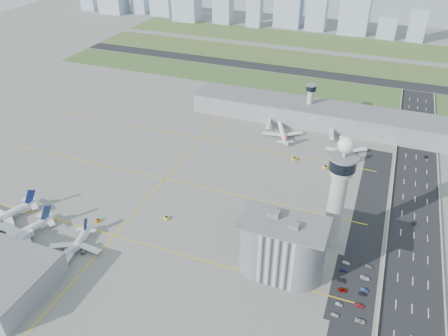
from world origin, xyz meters
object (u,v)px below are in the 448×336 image
(admin_building, at_px, (281,247))
(tug_3, at_px, (166,218))
(airplane_far_b, at_px, (347,146))
(jet_bridge_far_1, at_px, (331,132))
(tug_1, at_px, (34,223))
(tug_4, at_px, (294,159))
(car_lot_3, at_px, (342,280))
(jet_bridge_near_2, at_px, (57,263))
(car_lot_4, at_px, (344,270))
(car_lot_8, at_px, (363,294))
(car_hw_1, at_px, (414,223))
(car_lot_0, at_px, (335,315))
(car_lot_10, at_px, (365,278))
(jet_bridge_near_1, at_px, (11,249))
(car_lot_5, at_px, (346,263))
(airplane_near_c, at_px, (74,245))
(car_lot_2, at_px, (343,290))
(car_lot_9, at_px, (364,290))
(tug_2, at_px, (98,220))
(secondary_tower, at_px, (310,100))
(car_lot_6, at_px, (360,321))
(control_tower, at_px, (338,189))
(car_lot_7, at_px, (360,306))
(tug_0, at_px, (53,219))
(jet_bridge_far_0, at_px, (269,121))
(car_hw_4, at_px, (407,120))
(airplane_near_b, at_px, (13,234))
(airplane_far_a, at_px, (283,130))
(car_lot_1, at_px, (339,304))
(car_lot_11, at_px, (369,267))
(tug_5, at_px, (326,167))

(admin_building, bearing_deg, tug_3, 167.91)
(airplane_far_b, relative_size, jet_bridge_far_1, 2.55)
(tug_1, xyz_separation_m, tug_4, (122.30, 123.40, 0.16))
(tug_4, distance_m, car_lot_3, 114.27)
(jet_bridge_near_2, distance_m, car_lot_4, 144.19)
(car_lot_8, relative_size, car_hw_1, 1.05)
(car_lot_0, height_order, car_lot_10, car_lot_10)
(jet_bridge_near_1, bearing_deg, car_lot_0, -72.95)
(car_lot_5, bearing_deg, airplane_near_c, 114.18)
(jet_bridge_far_1, relative_size, car_lot_2, 3.17)
(tug_3, bearing_deg, car_lot_9, -75.01)
(tug_4, bearing_deg, tug_2, 0.47)
(secondary_tower, bearing_deg, admin_building, -82.71)
(secondary_tower, relative_size, car_lot_2, 7.22)
(car_lot_6, bearing_deg, car_lot_0, 94.27)
(airplane_near_c, bearing_deg, secondary_tower, 145.51)
(admin_building, xyz_separation_m, airplane_far_b, (14.54, 132.08, -10.30))
(control_tower, height_order, tug_1, control_tower)
(tug_4, relative_size, car_lot_10, 0.73)
(car_lot_7, bearing_deg, control_tower, 30.85)
(airplane_near_c, distance_m, tug_0, 32.69)
(jet_bridge_far_0, relative_size, tug_0, 4.26)
(control_tower, distance_m, jet_bridge_near_1, 172.69)
(car_lot_2, bearing_deg, car_hw_4, -14.55)
(jet_bridge_near_1, bearing_deg, airplane_near_b, 39.69)
(jet_bridge_near_2, height_order, car_lot_2, jet_bridge_near_2)
(airplane_far_a, xyz_separation_m, car_lot_0, (65.81, -157.79, -4.56))
(airplane_near_c, height_order, car_lot_9, airplane_near_c)
(jet_bridge_far_0, bearing_deg, car_lot_9, 20.88)
(car_lot_9, bearing_deg, car_hw_4, 3.73)
(car_lot_2, distance_m, car_lot_5, 18.74)
(airplane_near_b, height_order, jet_bridge_near_2, airplane_near_b)
(car_lot_9, bearing_deg, car_lot_6, -171.75)
(car_lot_7, bearing_deg, tug_0, 93.46)
(car_lot_1, xyz_separation_m, car_hw_1, (31.04, 73.97, 0.03))
(tug_2, relative_size, car_lot_6, 0.61)
(airplane_far_a, xyz_separation_m, car_lot_8, (76.04, -140.84, -4.54))
(control_tower, height_order, tug_4, control_tower)
(tug_4, height_order, car_lot_10, tug_4)
(tug_0, bearing_deg, car_lot_8, 7.08)
(car_lot_1, xyz_separation_m, car_lot_11, (10.68, 29.67, 0.05))
(jet_bridge_far_1, relative_size, car_hw_1, 4.06)
(airplane_near_b, xyz_separation_m, tug_2, (31.24, 31.17, -5.55))
(tug_5, bearing_deg, car_lot_4, -33.22)
(jet_bridge_far_1, height_order, car_lot_5, jet_bridge_far_1)
(airplane_far_b, distance_m, car_lot_11, 117.54)
(control_tower, bearing_deg, airplane_far_a, 116.78)
(car_lot_9, bearing_deg, secondary_tower, 28.06)
(airplane_far_b, relative_size, car_lot_5, 9.57)
(admin_building, height_order, jet_bridge_near_1, admin_building)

